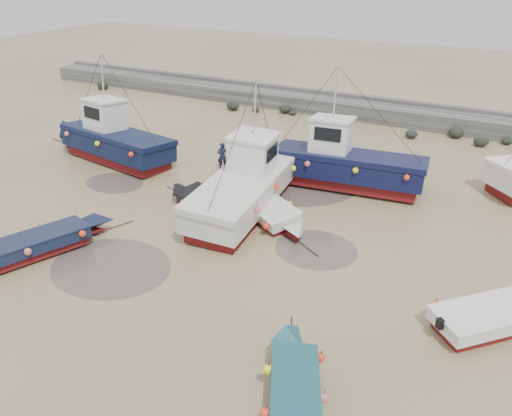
{
  "coord_description": "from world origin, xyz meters",
  "views": [
    {
      "loc": [
        10.75,
        -14.9,
        11.28
      ],
      "look_at": [
        1.81,
        2.27,
        1.4
      ],
      "focal_mm": 35.0,
      "sensor_mm": 36.0,
      "label": 1
    }
  ],
  "objects_px": {
    "dinghy_3": "(505,313)",
    "dinghy_4": "(204,200)",
    "cabin_boat_2": "(337,162)",
    "cabin_boat_0": "(109,139)",
    "cabin_boat_1": "(247,183)",
    "dinghy_1": "(44,240)",
    "dinghy_2": "(292,375)",
    "dinghy_5": "(273,211)",
    "person": "(223,170)"
  },
  "relations": [
    {
      "from": "dinghy_3",
      "to": "dinghy_4",
      "type": "height_order",
      "value": "same"
    },
    {
      "from": "dinghy_4",
      "to": "cabin_boat_2",
      "type": "xyz_separation_m",
      "value": [
        4.68,
        5.9,
        0.75
      ]
    },
    {
      "from": "cabin_boat_0",
      "to": "cabin_boat_1",
      "type": "relative_size",
      "value": 0.94
    },
    {
      "from": "dinghy_1",
      "to": "dinghy_4",
      "type": "height_order",
      "value": "same"
    },
    {
      "from": "cabin_boat_0",
      "to": "cabin_boat_1",
      "type": "bearing_deg",
      "value": -90.73
    },
    {
      "from": "dinghy_1",
      "to": "dinghy_3",
      "type": "bearing_deg",
      "value": 34.96
    },
    {
      "from": "dinghy_2",
      "to": "cabin_boat_2",
      "type": "distance_m",
      "value": 14.84
    },
    {
      "from": "cabin_boat_0",
      "to": "cabin_boat_2",
      "type": "distance_m",
      "value": 13.75
    },
    {
      "from": "dinghy_4",
      "to": "cabin_boat_0",
      "type": "height_order",
      "value": "cabin_boat_0"
    },
    {
      "from": "dinghy_1",
      "to": "cabin_boat_1",
      "type": "distance_m",
      "value": 9.48
    },
    {
      "from": "dinghy_5",
      "to": "cabin_boat_0",
      "type": "bearing_deg",
      "value": -70.07
    },
    {
      "from": "dinghy_1",
      "to": "dinghy_2",
      "type": "height_order",
      "value": "same"
    },
    {
      "from": "dinghy_4",
      "to": "cabin_boat_2",
      "type": "height_order",
      "value": "cabin_boat_2"
    },
    {
      "from": "cabin_boat_1",
      "to": "cabin_boat_2",
      "type": "relative_size",
      "value": 1.01
    },
    {
      "from": "dinghy_2",
      "to": "dinghy_4",
      "type": "height_order",
      "value": "same"
    },
    {
      "from": "dinghy_3",
      "to": "dinghy_4",
      "type": "distance_m",
      "value": 13.86
    },
    {
      "from": "dinghy_3",
      "to": "cabin_boat_2",
      "type": "xyz_separation_m",
      "value": [
        -8.95,
        8.45,
        0.77
      ]
    },
    {
      "from": "dinghy_2",
      "to": "dinghy_4",
      "type": "distance_m",
      "value": 11.93
    },
    {
      "from": "dinghy_5",
      "to": "cabin_boat_0",
      "type": "relative_size",
      "value": 0.5
    },
    {
      "from": "dinghy_1",
      "to": "cabin_boat_0",
      "type": "bearing_deg",
      "value": 140.26
    },
    {
      "from": "cabin_boat_2",
      "to": "cabin_boat_0",
      "type": "bearing_deg",
      "value": 94.88
    },
    {
      "from": "dinghy_2",
      "to": "cabin_boat_0",
      "type": "distance_m",
      "value": 20.78
    },
    {
      "from": "dinghy_4",
      "to": "dinghy_5",
      "type": "distance_m",
      "value": 3.53
    },
    {
      "from": "dinghy_4",
      "to": "dinghy_5",
      "type": "xyz_separation_m",
      "value": [
        3.49,
        0.49,
        -0.0
      ]
    },
    {
      "from": "dinghy_3",
      "to": "dinghy_5",
      "type": "distance_m",
      "value": 10.58
    },
    {
      "from": "dinghy_4",
      "to": "cabin_boat_1",
      "type": "relative_size",
      "value": 0.49
    },
    {
      "from": "cabin_boat_2",
      "to": "dinghy_4",
      "type": "bearing_deg",
      "value": 135.0
    },
    {
      "from": "dinghy_2",
      "to": "cabin_boat_1",
      "type": "xyz_separation_m",
      "value": [
        -6.74,
        9.76,
        0.73
      ]
    },
    {
      "from": "cabin_boat_0",
      "to": "cabin_boat_2",
      "type": "height_order",
      "value": "same"
    },
    {
      "from": "cabin_boat_0",
      "to": "dinghy_5",
      "type": "bearing_deg",
      "value": -93.02
    },
    {
      "from": "dinghy_4",
      "to": "person",
      "type": "relative_size",
      "value": 3.35
    },
    {
      "from": "dinghy_3",
      "to": "cabin_boat_1",
      "type": "bearing_deg",
      "value": -153.04
    },
    {
      "from": "dinghy_1",
      "to": "dinghy_2",
      "type": "relative_size",
      "value": 1.32
    },
    {
      "from": "dinghy_2",
      "to": "dinghy_3",
      "type": "xyz_separation_m",
      "value": [
        5.2,
        5.89,
        -0.03
      ]
    },
    {
      "from": "cabin_boat_1",
      "to": "cabin_boat_2",
      "type": "bearing_deg",
      "value": 51.19
    },
    {
      "from": "dinghy_5",
      "to": "dinghy_1",
      "type": "bearing_deg",
      "value": -15.41
    },
    {
      "from": "dinghy_3",
      "to": "person",
      "type": "relative_size",
      "value": 3.18
    },
    {
      "from": "person",
      "to": "cabin_boat_1",
      "type": "bearing_deg",
      "value": 100.61
    },
    {
      "from": "dinghy_4",
      "to": "cabin_boat_2",
      "type": "relative_size",
      "value": 0.49
    },
    {
      "from": "cabin_boat_2",
      "to": "person",
      "type": "xyz_separation_m",
      "value": [
        -6.54,
        -1.01,
        -1.3
      ]
    },
    {
      "from": "cabin_boat_2",
      "to": "dinghy_5",
      "type": "bearing_deg",
      "value": 161.04
    },
    {
      "from": "dinghy_3",
      "to": "cabin_boat_0",
      "type": "relative_size",
      "value": 0.49
    },
    {
      "from": "dinghy_3",
      "to": "cabin_boat_1",
      "type": "height_order",
      "value": "cabin_boat_1"
    },
    {
      "from": "cabin_boat_1",
      "to": "cabin_boat_0",
      "type": "bearing_deg",
      "value": 164.38
    },
    {
      "from": "dinghy_4",
      "to": "cabin_boat_0",
      "type": "bearing_deg",
      "value": 93.63
    },
    {
      "from": "dinghy_1",
      "to": "cabin_boat_1",
      "type": "height_order",
      "value": "cabin_boat_1"
    },
    {
      "from": "cabin_boat_1",
      "to": "dinghy_5",
      "type": "bearing_deg",
      "value": -30.26
    },
    {
      "from": "dinghy_1",
      "to": "cabin_boat_0",
      "type": "distance_m",
      "value": 10.66
    },
    {
      "from": "dinghy_4",
      "to": "dinghy_5",
      "type": "bearing_deg",
      "value": -58.59
    },
    {
      "from": "cabin_boat_1",
      "to": "cabin_boat_2",
      "type": "height_order",
      "value": "same"
    }
  ]
}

